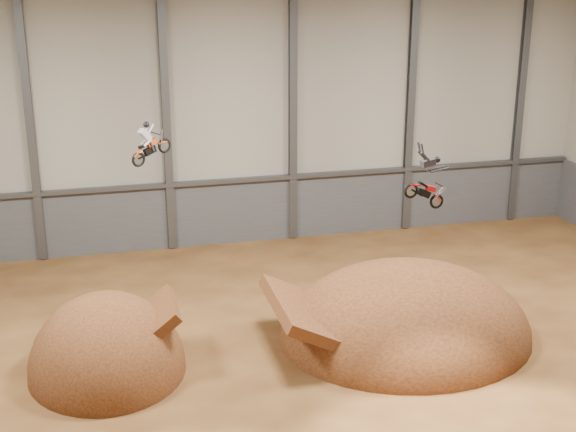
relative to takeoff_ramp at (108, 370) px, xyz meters
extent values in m
plane|color=#4B2C14|center=(7.19, -2.19, 0.00)|extent=(40.00, 40.00, 0.00)
cube|color=#A29D8F|center=(7.19, 12.81, 7.00)|extent=(40.00, 0.10, 14.00)
cube|color=#4C4E53|center=(7.19, 12.71, 1.75)|extent=(39.80, 0.18, 3.50)
cube|color=#47494F|center=(7.19, 12.56, 3.55)|extent=(39.80, 0.35, 0.20)
cube|color=#47494F|center=(-2.81, 12.61, 7.00)|extent=(0.40, 0.36, 13.90)
cube|color=#47494F|center=(3.85, 12.61, 7.00)|extent=(0.40, 0.36, 13.90)
cube|color=#47494F|center=(10.52, 12.61, 7.00)|extent=(0.40, 0.36, 13.90)
cube|color=#47494F|center=(17.19, 12.61, 7.00)|extent=(0.40, 0.36, 13.90)
cube|color=#47494F|center=(23.85, 12.61, 7.00)|extent=(0.40, 0.36, 13.90)
ellipsoid|color=#422110|center=(0.00, 0.00, 0.00)|extent=(5.91, 6.82, 5.91)
ellipsoid|color=#422110|center=(12.05, -0.17, 0.00)|extent=(10.50, 9.28, 6.06)
camera|label=1|loc=(0.05, -28.02, 15.22)|focal=50.00mm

